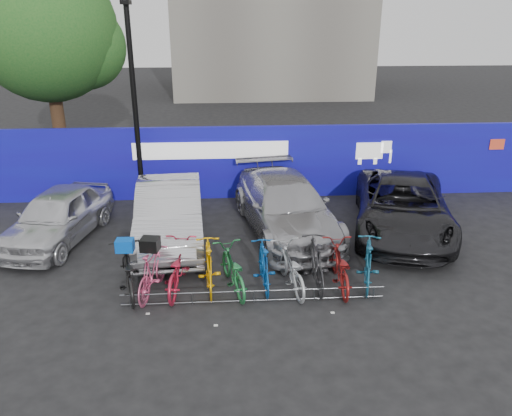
{
  "coord_description": "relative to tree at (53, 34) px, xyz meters",
  "views": [
    {
      "loc": [
        -0.53,
        -9.77,
        5.75
      ],
      "look_at": [
        0.21,
        2.0,
        1.15
      ],
      "focal_mm": 35.0,
      "sensor_mm": 36.0,
      "label": 1
    }
  ],
  "objects": [
    {
      "name": "ground",
      "position": [
        6.77,
        -10.06,
        -5.07
      ],
      "size": [
        100.0,
        100.0,
        0.0
      ],
      "primitive_type": "plane",
      "color": "black",
      "rests_on": "ground"
    },
    {
      "name": "car_2",
      "position": [
        7.88,
        -6.96,
        -4.3
      ],
      "size": [
        3.01,
        5.59,
        1.54
      ],
      "primitive_type": "imported",
      "rotation": [
        0.0,
        0.0,
        0.17
      ],
      "color": "#9F9EA3",
      "rests_on": "ground"
    },
    {
      "name": "bike_9",
      "position": [
        9.38,
        -10.04,
        -4.53
      ],
      "size": [
        0.96,
        1.88,
        1.09
      ],
      "primitive_type": "imported",
      "rotation": [
        0.0,
        0.0,
        2.88
      ],
      "color": "#175776",
      "rests_on": "ground"
    },
    {
      "name": "bike_4",
      "position": [
        6.34,
        -10.06,
        -4.58
      ],
      "size": [
        1.07,
        1.94,
        0.97
      ],
      "primitive_type": "imported",
      "rotation": [
        0.0,
        0.0,
        3.38
      ],
      "color": "#237D3E",
      "rests_on": "ground"
    },
    {
      "name": "car_1",
      "position": [
        4.72,
        -7.36,
        -4.27
      ],
      "size": [
        2.04,
        4.93,
        1.59
      ],
      "primitive_type": "imported",
      "rotation": [
        0.0,
        0.0,
        0.08
      ],
      "color": "#AAAAAF",
      "rests_on": "ground"
    },
    {
      "name": "tree",
      "position": [
        0.0,
        0.0,
        0.0
      ],
      "size": [
        5.4,
        5.2,
        7.8
      ],
      "color": "#382314",
      "rests_on": "ground"
    },
    {
      "name": "car_3",
      "position": [
        11.13,
        -7.16,
        -4.32
      ],
      "size": [
        3.8,
        5.88,
        1.51
      ],
      "primitive_type": "imported",
      "rotation": [
        0.0,
        0.0,
        -0.26
      ],
      "color": "black",
      "rests_on": "ground"
    },
    {
      "name": "cargo_topcase",
      "position": [
        4.6,
        -10.12,
        -3.88
      ],
      "size": [
        0.43,
        0.4,
        0.28
      ],
      "primitive_type": "cube",
      "rotation": [
        0.0,
        0.0,
        -0.17
      ],
      "color": "black",
      "rests_on": "bike_1"
    },
    {
      "name": "bike_6",
      "position": [
        7.63,
        -10.09,
        -4.58
      ],
      "size": [
        0.97,
        1.96,
        0.99
      ],
      "primitive_type": "imported",
      "rotation": [
        0.0,
        0.0,
        3.32
      ],
      "color": "#A8ACB0",
      "rests_on": "ground"
    },
    {
      "name": "bike_3",
      "position": [
        5.82,
        -9.95,
        -4.52
      ],
      "size": [
        0.63,
        1.86,
        1.1
      ],
      "primitive_type": "imported",
      "rotation": [
        0.0,
        0.0,
        3.21
      ],
      "color": "#F4A905",
      "rests_on": "ground"
    },
    {
      "name": "car_0",
      "position": [
        1.72,
        -7.17,
        -4.36
      ],
      "size": [
        2.52,
        4.4,
        1.41
      ],
      "primitive_type": "imported",
      "rotation": [
        0.0,
        0.0,
        -0.22
      ],
      "color": "silver",
      "rests_on": "ground"
    },
    {
      "name": "bike_rack",
      "position": [
        6.77,
        -10.66,
        -4.91
      ],
      "size": [
        5.6,
        0.03,
        0.3
      ],
      "color": "#595B60",
      "rests_on": "ground"
    },
    {
      "name": "bike_1",
      "position": [
        4.6,
        -10.12,
        -4.55
      ],
      "size": [
        0.86,
        1.81,
        1.05
      ],
      "primitive_type": "imported",
      "rotation": [
        0.0,
        0.0,
        2.92
      ],
      "color": "#CE4A75",
      "rests_on": "ground"
    },
    {
      "name": "hoarding",
      "position": [
        6.78,
        -4.06,
        -3.86
      ],
      "size": [
        22.0,
        0.18,
        2.4
      ],
      "color": "#150A96",
      "rests_on": "ground"
    },
    {
      "name": "bike_8",
      "position": [
        8.73,
        -10.08,
        -4.57
      ],
      "size": [
        0.73,
        1.92,
        1.0
      ],
      "primitive_type": "imported",
      "rotation": [
        0.0,
        0.0,
        3.11
      ],
      "color": "maroon",
      "rests_on": "ground"
    },
    {
      "name": "bike_0",
      "position": [
        4.06,
        -10.05,
        -4.56
      ],
      "size": [
        1.13,
        2.03,
        1.01
      ],
      "primitive_type": "imported",
      "rotation": [
        0.0,
        0.0,
        3.4
      ],
      "color": "black",
      "rests_on": "ground"
    },
    {
      "name": "bike_2",
      "position": [
        5.13,
        -9.95,
        -4.54
      ],
      "size": [
        0.93,
        2.08,
        1.06
      ],
      "primitive_type": "imported",
      "rotation": [
        0.0,
        0.0,
        3.03
      ],
      "color": "#B01933",
      "rests_on": "ground"
    },
    {
      "name": "bike_5",
      "position": [
        7.04,
        -9.96,
        -4.55
      ],
      "size": [
        0.55,
        1.74,
        1.03
      ],
      "primitive_type": "imported",
      "rotation": [
        0.0,
        0.0,
        3.18
      ],
      "color": "#0D4D9F",
      "rests_on": "ground"
    },
    {
      "name": "bike_7",
      "position": [
        8.2,
        -9.97,
        -4.51
      ],
      "size": [
        0.56,
        1.87,
        1.12
      ],
      "primitive_type": "imported",
      "rotation": [
        0.0,
        0.0,
        3.16
      ],
      "color": "#262528",
      "rests_on": "ground"
    },
    {
      "name": "lamppost",
      "position": [
        3.57,
        -4.66,
        -1.8
      ],
      "size": [
        0.25,
        0.5,
        6.11
      ],
      "color": "black",
      "rests_on": "ground"
    },
    {
      "name": "cargo_crate",
      "position": [
        4.06,
        -10.05,
        -3.93
      ],
      "size": [
        0.38,
        0.29,
        0.27
      ],
      "primitive_type": "cube",
      "rotation": [
        0.0,
        0.0,
        -0.03
      ],
      "color": "#0447B6",
      "rests_on": "bike_0"
    }
  ]
}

